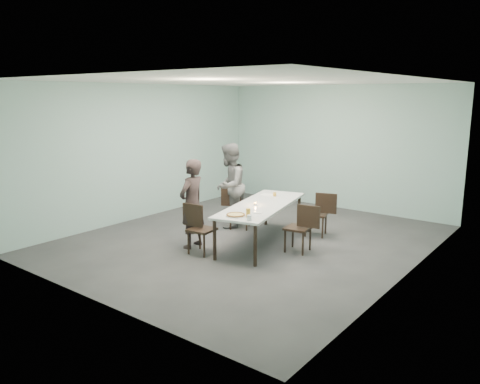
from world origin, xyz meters
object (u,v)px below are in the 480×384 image
Objects in this scene: chair_near_left at (198,225)px; diner_far at (229,186)px; pizza at (236,215)px; tealight at (255,204)px; chair_far_right at (320,211)px; beer_glass at (248,213)px; table at (262,207)px; chair_far_left at (236,205)px; side_plate at (257,212)px; diner_near at (192,204)px; water_tumbler at (249,218)px; amber_tumbler at (275,194)px; chair_near_right at (302,225)px.

chair_near_left is 0.49× the size of diner_far.
tealight is (-0.20, 0.84, 0.00)m from pizza.
beer_glass reaches higher than chair_far_right.
table is 48.92× the size of tealight.
chair_far_left is at bearing 145.74° from tealight.
chair_far_right is 2.15m from pizza.
pizza is 1.89× the size of side_plate.
diner_near is (0.15, -1.49, 0.31)m from chair_far_left.
chair_far_right is 2.06m from beer_glass.
water_tumbler is (0.13, -0.15, -0.03)m from beer_glass.
diner_far is (-1.84, -0.58, 0.39)m from chair_far_right.
diner_far is (-0.62, 1.65, 0.39)m from chair_near_left.
diner_near reaches higher than water_tumbler.
beer_glass is at bearing 85.89° from diner_near.
chair_far_left is 2.22m from water_tumbler.
diner_near is 29.15× the size of tealight.
beer_glass is 2.68× the size of tealight.
beer_glass is (0.06, -0.35, 0.07)m from side_plate.
chair_near_left is 5.80× the size of beer_glass.
side_plate reaches higher than table.
tealight is at bearing -104.35° from table.
chair_far_right is at bearing 78.64° from side_plate.
chair_far_right is (0.66, 1.08, -0.19)m from table.
pizza is (1.17, -1.50, 0.27)m from chair_far_left.
beer_glass is at bearing 131.48° from water_tumbler.
table is 30.44× the size of water_tumbler.
tealight is (0.82, 0.83, -0.05)m from diner_near.
beer_glass reaches higher than amber_tumbler.
diner_near is 1.84m from amber_tumbler.
diner_far reaches higher than side_plate.
amber_tumbler is at bearing 101.68° from pizza.
pizza is at bearing 59.25° from chair_far_right.
chair_near_right is 0.85m from side_plate.
beer_glass is 0.20m from water_tumbler.
diner_far is (-0.32, 1.48, 0.07)m from diner_near.
chair_near_left and chair_far_right have the same top height.
chair_far_left is at bearing 133.66° from water_tumbler.
table is at bearing 99.41° from pizza.
chair_near_right is at bearing 8.62° from tealight.
chair_near_right reaches higher than amber_tumbler.
diner_far reaches higher than chair_far_left.
chair_far_left is 1.74m from side_plate.
pizza is at bearing -111.73° from side_plate.
chair_near_left is 0.46m from diner_near.
pizza is 0.23m from beer_glass.
chair_near_left and chair_far_left have the same top height.
tealight reaches higher than side_plate.
chair_near_left and chair_near_right have the same top height.
tealight is 0.70× the size of amber_tumbler.
beer_glass reaches higher than chair_far_left.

